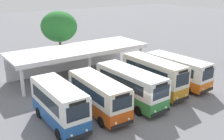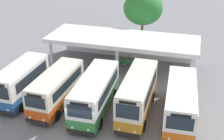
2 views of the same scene
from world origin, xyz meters
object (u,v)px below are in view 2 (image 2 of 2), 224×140
(city_bus_middle_cream, at_px, (95,93))
(waiting_chair_end_by_column, at_px, (120,62))
(city_bus_nearest_orange, at_px, (22,81))
(waiting_chair_middle_seat, at_px, (132,64))
(city_bus_fourth_amber, at_px, (138,93))
(city_bus_fifth_blue, at_px, (181,101))
(city_bus_second_in_row, at_px, (57,88))
(waiting_chair_second_from_end, at_px, (126,63))

(city_bus_middle_cream, distance_m, waiting_chair_end_by_column, 9.40)
(city_bus_nearest_orange, bearing_deg, waiting_chair_middle_seat, 47.92)
(city_bus_nearest_orange, distance_m, city_bus_fourth_amber, 10.63)
(city_bus_fifth_blue, bearing_deg, waiting_chair_middle_seat, 124.15)
(city_bus_second_in_row, height_order, waiting_chair_second_from_end, city_bus_second_in_row)
(waiting_chair_second_from_end, distance_m, waiting_chair_middle_seat, 0.69)
(waiting_chair_end_by_column, bearing_deg, city_bus_middle_cream, -89.00)
(waiting_chair_second_from_end, bearing_deg, city_bus_fourth_amber, -70.98)
(city_bus_middle_cream, bearing_deg, city_bus_second_in_row, -179.27)
(city_bus_fifth_blue, height_order, waiting_chair_middle_seat, city_bus_fifth_blue)
(city_bus_fifth_blue, distance_m, waiting_chair_end_by_column, 11.35)
(city_bus_second_in_row, xyz_separation_m, city_bus_middle_cream, (3.54, 0.05, 0.05))
(city_bus_nearest_orange, height_order, city_bus_middle_cream, city_bus_nearest_orange)
(city_bus_fifth_blue, height_order, waiting_chair_end_by_column, city_bus_fifth_blue)
(city_bus_second_in_row, distance_m, waiting_chair_second_from_end, 10.33)
(city_bus_middle_cream, bearing_deg, waiting_chair_second_from_end, 86.81)
(city_bus_middle_cream, relative_size, city_bus_fourth_amber, 1.03)
(city_bus_fourth_amber, height_order, city_bus_fifth_blue, city_bus_fourth_amber)
(waiting_chair_second_from_end, bearing_deg, city_bus_nearest_orange, -129.39)
(city_bus_second_in_row, height_order, waiting_chair_end_by_column, city_bus_second_in_row)
(city_bus_nearest_orange, height_order, waiting_chair_middle_seat, city_bus_nearest_orange)
(waiting_chair_end_by_column, distance_m, waiting_chair_middle_seat, 1.37)
(waiting_chair_end_by_column, xyz_separation_m, waiting_chair_middle_seat, (1.37, -0.01, 0.00))
(city_bus_second_in_row, relative_size, waiting_chair_middle_seat, 8.39)
(waiting_chair_end_by_column, height_order, waiting_chair_second_from_end, same)
(city_bus_middle_cream, distance_m, city_bus_fourth_amber, 3.60)
(city_bus_second_in_row, xyz_separation_m, city_bus_fourth_amber, (7.08, 0.68, 0.18))
(city_bus_nearest_orange, height_order, city_bus_second_in_row, city_bus_nearest_orange)
(city_bus_second_in_row, relative_size, waiting_chair_second_from_end, 8.39)
(city_bus_middle_cream, height_order, waiting_chair_middle_seat, city_bus_middle_cream)
(city_bus_second_in_row, bearing_deg, waiting_chair_second_from_end, 66.69)
(city_bus_nearest_orange, distance_m, city_bus_middle_cream, 7.08)
(city_bus_middle_cream, distance_m, waiting_chair_second_from_end, 9.48)
(waiting_chair_second_from_end, bearing_deg, city_bus_middle_cream, -93.19)
(city_bus_fourth_amber, bearing_deg, waiting_chair_middle_seat, 105.06)
(city_bus_fourth_amber, relative_size, waiting_chair_end_by_column, 8.88)
(city_bus_fourth_amber, bearing_deg, waiting_chair_end_by_column, 113.10)
(waiting_chair_middle_seat, bearing_deg, waiting_chair_second_from_end, 173.25)
(city_bus_nearest_orange, xyz_separation_m, waiting_chair_second_from_end, (7.60, 9.25, -1.31))
(city_bus_fifth_blue, bearing_deg, city_bus_second_in_row, -176.28)
(city_bus_middle_cream, xyz_separation_m, waiting_chair_middle_seat, (1.21, 9.30, -1.26))
(city_bus_fourth_amber, bearing_deg, city_bus_fifth_blue, 0.19)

